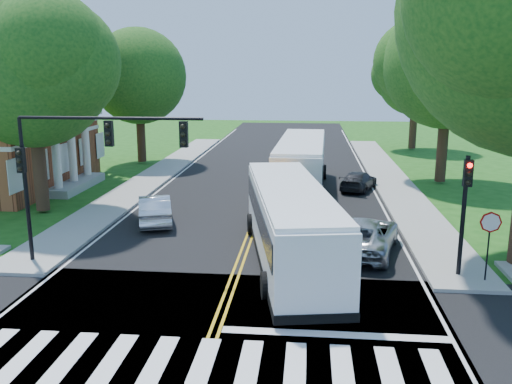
# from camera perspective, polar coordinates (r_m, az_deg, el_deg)

# --- Properties ---
(ground) EXTENTS (140.00, 140.00, 0.00)m
(ground) POSITION_cam_1_polar(r_m,az_deg,el_deg) (15.14, -5.35, -16.94)
(ground) COLOR #184C13
(ground) RESTS_ON ground
(road) EXTENTS (14.00, 96.00, 0.01)m
(road) POSITION_cam_1_polar(r_m,az_deg,el_deg) (31.90, 0.73, -0.84)
(road) COLOR black
(road) RESTS_ON ground
(cross_road) EXTENTS (60.00, 12.00, 0.01)m
(cross_road) POSITION_cam_1_polar(r_m,az_deg,el_deg) (15.13, -5.35, -16.92)
(cross_road) COLOR black
(cross_road) RESTS_ON ground
(center_line) EXTENTS (0.36, 70.00, 0.01)m
(center_line) POSITION_cam_1_polar(r_m,az_deg,el_deg) (35.78, 1.27, 0.66)
(center_line) COLOR gold
(center_line) RESTS_ON road
(edge_line_w) EXTENTS (0.12, 70.00, 0.01)m
(edge_line_w) POSITION_cam_1_polar(r_m,az_deg,el_deg) (36.91, -9.32, 0.87)
(edge_line_w) COLOR silver
(edge_line_w) RESTS_ON road
(edge_line_e) EXTENTS (0.12, 70.00, 0.01)m
(edge_line_e) POSITION_cam_1_polar(r_m,az_deg,el_deg) (35.93, 12.15, 0.43)
(edge_line_e) COLOR silver
(edge_line_e) RESTS_ON road
(crosswalk) EXTENTS (12.60, 3.00, 0.01)m
(crosswalk) POSITION_cam_1_polar(r_m,az_deg,el_deg) (14.70, -5.73, -17.84)
(crosswalk) COLOR silver
(crosswalk) RESTS_ON road
(stop_bar) EXTENTS (6.60, 0.40, 0.01)m
(stop_bar) POSITION_cam_1_polar(r_m,az_deg,el_deg) (16.33, 8.33, -14.61)
(stop_bar) COLOR silver
(stop_bar) RESTS_ON road
(sidewalk_nw) EXTENTS (2.60, 40.00, 0.15)m
(sidewalk_nw) POSITION_cam_1_polar(r_m,az_deg,el_deg) (40.13, -10.30, 1.87)
(sidewalk_nw) COLOR gray
(sidewalk_nw) RESTS_ON ground
(sidewalk_ne) EXTENTS (2.60, 40.00, 0.15)m
(sidewalk_ne) POSITION_cam_1_polar(r_m,az_deg,el_deg) (39.03, 13.86, 1.40)
(sidewalk_ne) COLOR gray
(sidewalk_ne) RESTS_ON ground
(tree_west_near) EXTENTS (8.00, 8.00, 11.40)m
(tree_west_near) POSITION_cam_1_polar(r_m,az_deg,el_deg) (30.38, -22.61, 11.85)
(tree_west_near) COLOR #311D13
(tree_west_near) RESTS_ON ground
(tree_west_far) EXTENTS (7.60, 7.60, 10.67)m
(tree_west_far) POSITION_cam_1_polar(r_m,az_deg,el_deg) (45.01, -12.28, 11.81)
(tree_west_far) COLOR #311D13
(tree_west_far) RESTS_ON ground
(tree_east_mid) EXTENTS (8.40, 8.40, 11.93)m
(tree_east_mid) POSITION_cam_1_polar(r_m,az_deg,el_deg) (37.96, 19.61, 12.57)
(tree_east_mid) COLOR #311D13
(tree_east_mid) RESTS_ON ground
(tree_east_far) EXTENTS (7.20, 7.20, 10.34)m
(tree_east_far) POSITION_cam_1_polar(r_m,az_deg,el_deg) (53.82, 16.51, 11.54)
(tree_east_far) COLOR #311D13
(tree_east_far) RESTS_ON ground
(signal_nw) EXTENTS (7.15, 0.46, 5.66)m
(signal_nw) POSITION_cam_1_polar(r_m,az_deg,el_deg) (21.33, -17.93, 3.74)
(signal_nw) COLOR black
(signal_nw) RESTS_ON ground
(signal_ne) EXTENTS (0.30, 0.46, 4.40)m
(signal_ne) POSITION_cam_1_polar(r_m,az_deg,el_deg) (20.63, 21.14, -0.79)
(signal_ne) COLOR black
(signal_ne) RESTS_ON ground
(stop_sign) EXTENTS (0.76, 0.08, 2.53)m
(stop_sign) POSITION_cam_1_polar(r_m,az_deg,el_deg) (20.66, 23.41, -3.65)
(stop_sign) COLOR black
(stop_sign) RESTS_ON ground
(bus_lead) EXTENTS (4.56, 12.06, 3.05)m
(bus_lead) POSITION_cam_1_polar(r_m,az_deg,el_deg) (21.38, 3.60, -3.20)
(bus_lead) COLOR white
(bus_lead) RESTS_ON road
(bus_follow) EXTENTS (3.40, 12.77, 3.28)m
(bus_follow) POSITION_cam_1_polar(r_m,az_deg,el_deg) (33.94, 4.79, 2.94)
(bus_follow) COLOR white
(bus_follow) RESTS_ON road
(hatchback) EXTENTS (2.74, 4.60, 1.43)m
(hatchback) POSITION_cam_1_polar(r_m,az_deg,el_deg) (27.40, -10.62, -1.78)
(hatchback) COLOR silver
(hatchback) RESTS_ON road
(suv) EXTENTS (3.67, 5.73, 1.47)m
(suv) POSITION_cam_1_polar(r_m,az_deg,el_deg) (23.14, 11.31, -4.45)
(suv) COLOR #ABAFB2
(suv) RESTS_ON road
(dark_sedan) EXTENTS (2.91, 4.36, 1.17)m
(dark_sedan) POSITION_cam_1_polar(r_m,az_deg,el_deg) (35.10, 10.73, 1.18)
(dark_sedan) COLOR black
(dark_sedan) RESTS_ON road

